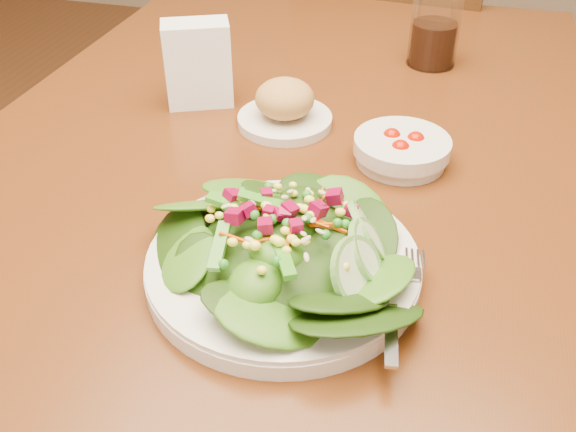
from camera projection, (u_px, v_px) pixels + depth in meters
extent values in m
cube|color=#57230B|center=(279.00, 156.00, 0.93)|extent=(0.90, 1.40, 0.04)
cylinder|color=#40270D|center=(207.00, 136.00, 1.73)|extent=(0.07, 0.07, 0.71)
cylinder|color=#40270D|center=(506.00, 179.00, 1.57)|extent=(0.07, 0.07, 0.71)
cube|color=#40270D|center=(391.00, 78.00, 1.77)|extent=(0.49, 0.49, 0.04)
cylinder|color=#40270D|center=(458.00, 134.00, 2.01)|extent=(0.04, 0.04, 0.44)
cylinder|color=#40270D|center=(339.00, 114.00, 2.12)|extent=(0.04, 0.04, 0.44)
cylinder|color=#40270D|center=(438.00, 202.00, 1.72)|extent=(0.04, 0.04, 0.44)
cylinder|color=#40270D|center=(301.00, 175.00, 1.83)|extent=(0.04, 0.04, 0.44)
cube|color=#40270D|center=(382.00, 4.00, 1.45)|extent=(0.43, 0.06, 0.50)
cylinder|color=silver|center=(283.00, 267.00, 0.69)|extent=(0.30, 0.30, 0.02)
ellipsoid|color=black|center=(283.00, 244.00, 0.67)|extent=(0.20, 0.20, 0.04)
cube|color=silver|center=(397.00, 298.00, 0.63)|extent=(0.05, 0.18, 0.01)
cylinder|color=silver|center=(285.00, 120.00, 0.97)|extent=(0.14, 0.14, 0.01)
ellipsoid|color=tan|center=(285.00, 98.00, 0.94)|extent=(0.09, 0.09, 0.06)
cylinder|color=silver|center=(401.00, 150.00, 0.87)|extent=(0.13, 0.13, 0.04)
sphere|color=#B61000|center=(415.00, 141.00, 0.87)|extent=(0.03, 0.03, 0.03)
sphere|color=#B61000|center=(391.00, 138.00, 0.88)|extent=(0.03, 0.03, 0.03)
sphere|color=#B61000|center=(400.00, 150.00, 0.85)|extent=(0.03, 0.03, 0.03)
cylinder|color=silver|center=(436.00, 23.00, 1.11)|extent=(0.09, 0.09, 0.15)
cylinder|color=black|center=(433.00, 44.00, 1.13)|extent=(0.08, 0.08, 0.07)
cube|color=white|center=(198.00, 64.00, 0.99)|extent=(0.11, 0.09, 0.13)
cube|color=white|center=(197.00, 58.00, 0.98)|extent=(0.10, 0.08, 0.11)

